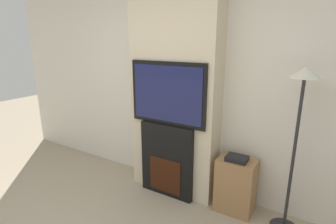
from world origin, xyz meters
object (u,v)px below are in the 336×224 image
Objects in this scene: fireplace at (168,160)px; floor_lamp at (299,118)px; television at (168,94)px; media_stand at (236,184)px.

floor_lamp is at bearing 2.53° from fireplace.
television reaches higher than media_stand.
television is 0.58× the size of floor_lamp.
floor_lamp is 2.47× the size of media_stand.
floor_lamp is at bearing -5.44° from media_stand.
television is 1.43× the size of media_stand.
television is (0.00, -0.00, 0.82)m from fireplace.
fireplace is 0.83m from media_stand.
television is at bearing -177.38° from floor_lamp.
fireplace reaches higher than media_stand.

